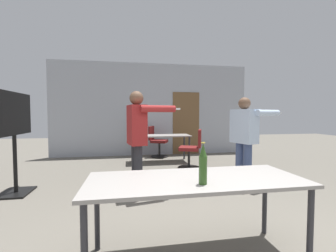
{
  "coord_description": "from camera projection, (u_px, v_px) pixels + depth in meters",
  "views": [
    {
      "loc": [
        -0.79,
        -1.5,
        1.3
      ],
      "look_at": [
        -0.08,
        2.51,
        1.1
      ],
      "focal_mm": 24.0,
      "sensor_mm": 36.0,
      "label": 1
    }
  ],
  "objects": [
    {
      "name": "back_wall",
      "position": [
        154.0,
        110.0,
        7.31
      ],
      "size": [
        6.36,
        0.12,
        2.96
      ],
      "color": "#A3A8B2",
      "rests_on": "ground_plane"
    },
    {
      "name": "conference_table_near",
      "position": [
        196.0,
        186.0,
        1.98
      ],
      "size": [
        1.89,
        0.75,
        0.74
      ],
      "color": "gray",
      "rests_on": "ground_plane"
    },
    {
      "name": "conference_table_far",
      "position": [
        160.0,
        138.0,
        6.18
      ],
      "size": [
        1.64,
        0.68,
        0.74
      ],
      "color": "gray",
      "rests_on": "ground_plane"
    },
    {
      "name": "tv_screen",
      "position": [
        14.0,
        129.0,
        3.66
      ],
      "size": [
        0.44,
        1.19,
        1.68
      ],
      "rotation": [
        0.0,
        0.0,
        1.57
      ],
      "color": "black",
      "rests_on": "ground_plane"
    },
    {
      "name": "person_far_watching",
      "position": [
        138.0,
        132.0,
        3.67
      ],
      "size": [
        0.86,
        0.64,
        1.69
      ],
      "rotation": [
        0.0,
        0.0,
        -1.37
      ],
      "color": "#28282D",
      "rests_on": "ground_plane"
    },
    {
      "name": "person_left_plaid",
      "position": [
        245.0,
        133.0,
        4.12
      ],
      "size": [
        0.89,
        0.66,
        1.62
      ],
      "rotation": [
        0.0,
        0.0,
        -1.25
      ],
      "color": "#3D4C75",
      "rests_on": "ground_plane"
    },
    {
      "name": "office_chair_far_left",
      "position": [
        192.0,
        150.0,
        5.46
      ],
      "size": [
        0.65,
        0.6,
        0.94
      ],
      "rotation": [
        0.0,
        0.0,
        1.21
      ],
      "color": "black",
      "rests_on": "ground_plane"
    },
    {
      "name": "office_chair_mid_tucked",
      "position": [
        157.0,
        142.0,
        6.95
      ],
      "size": [
        0.65,
        0.62,
        0.95
      ],
      "rotation": [
        0.0,
        0.0,
        4.31
      ],
      "color": "black",
      "rests_on": "ground_plane"
    },
    {
      "name": "beer_bottle",
      "position": [
        203.0,
        164.0,
        1.8
      ],
      "size": [
        0.07,
        0.07,
        0.34
      ],
      "color": "#2D511E",
      "rests_on": "conference_table_near"
    }
  ]
}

